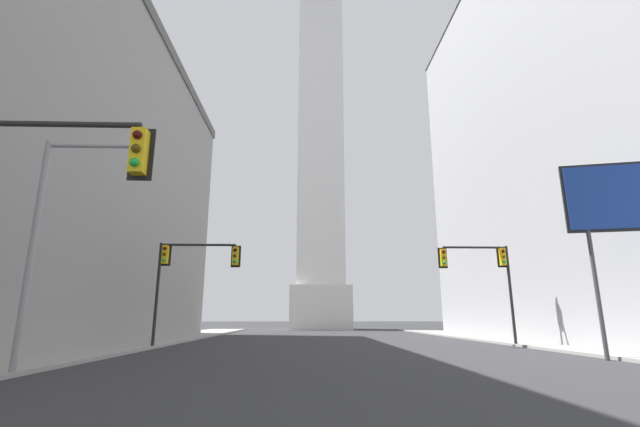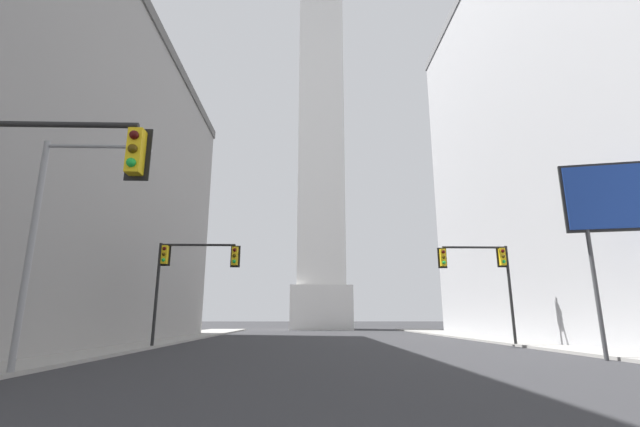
{
  "view_description": "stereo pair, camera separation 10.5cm",
  "coord_description": "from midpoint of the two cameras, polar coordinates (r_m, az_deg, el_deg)",
  "views": [
    {
      "loc": [
        -2.13,
        -2.54,
        1.71
      ],
      "look_at": [
        -0.9,
        35.96,
        11.11
      ],
      "focal_mm": 24.0,
      "sensor_mm": 36.0,
      "label": 1
    },
    {
      "loc": [
        -2.02,
        -2.55,
        1.71
      ],
      "look_at": [
        -0.9,
        35.96,
        11.11
      ],
      "focal_mm": 24.0,
      "sensor_mm": 36.0,
      "label": 2
    }
  ],
  "objects": [
    {
      "name": "traffic_light_near_left",
      "position": [
        12.21,
        -36.17,
        3.62
      ],
      "size": [
        4.93,
        0.5,
        6.3
      ],
      "color": "black",
      "rests_on": "ground_plane"
    },
    {
      "name": "sidewalk_left",
      "position": [
        27.65,
        -26.37,
        -15.75
      ],
      "size": [
        5.0,
        75.76,
        0.15
      ],
      "primitive_type": "cube",
      "color": "gray",
      "rests_on": "ground_plane"
    },
    {
      "name": "obelisk",
      "position": [
        74.85,
        0.13,
        14.91
      ],
      "size": [
        8.99,
        8.99,
        78.22
      ],
      "color": "silver",
      "rests_on": "ground_plane"
    },
    {
      "name": "billboard_sign",
      "position": [
        23.01,
        35.65,
        1.25
      ],
      "size": [
        4.87,
        1.32,
        8.46
      ],
      "color": "#3F3F42",
      "rests_on": "ground_plane"
    },
    {
      "name": "street_lamp",
      "position": [
        16.07,
        -31.69,
        -0.97
      ],
      "size": [
        3.59,
        0.36,
        7.44
      ],
      "color": "gray",
      "rests_on": "ground_plane"
    },
    {
      "name": "traffic_light_mid_right",
      "position": [
        29.46,
        21.29,
        -6.92
      ],
      "size": [
        4.63,
        0.51,
        6.22
      ],
      "color": "black",
      "rests_on": "ground_plane"
    },
    {
      "name": "traffic_light_mid_left",
      "position": [
        26.9,
        -17.36,
        -6.85
      ],
      "size": [
        4.97,
        0.5,
        6.09
      ],
      "color": "black",
      "rests_on": "ground_plane"
    },
    {
      "name": "sidewalk_right",
      "position": [
        29.55,
        30.51,
        -15.07
      ],
      "size": [
        5.0,
        75.76,
        0.15
      ],
      "primitive_type": "cube",
      "color": "gray",
      "rests_on": "ground_plane"
    }
  ]
}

